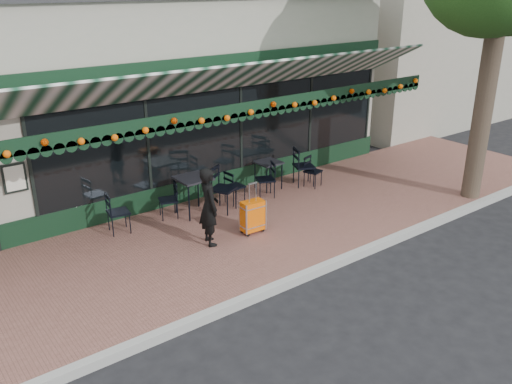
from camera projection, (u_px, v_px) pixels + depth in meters
ground at (308, 275)px, 9.58m from camera, size 80.00×80.00×0.00m
sidewalk at (242, 232)px, 11.04m from camera, size 18.00×4.00×0.15m
curb at (311, 273)px, 9.49m from camera, size 18.00×0.16×0.15m
restaurant_building at (115, 83)px, 14.56m from camera, size 12.00×9.60×4.50m
neighbor_building_right at (415, 45)px, 21.94m from camera, size 12.00×8.00×4.80m
woman at (209, 206)px, 10.14m from camera, size 0.49×0.63×1.53m
suitcase at (253, 216)px, 10.73m from camera, size 0.47×0.28×1.05m
cafe_table_a at (268, 164)px, 12.92m from camera, size 0.55×0.55×0.68m
cafe_table_b at (193, 181)px, 11.46m from camera, size 0.68×0.68×0.84m
chair_a_left at (265, 180)px, 12.50m from camera, size 0.55×0.55×0.83m
chair_a_right at (304, 166)px, 13.19m from camera, size 0.62×0.62×0.96m
chair_a_front at (313, 172)px, 13.15m from camera, size 0.48×0.48×0.75m
chair_b_left at (168, 200)px, 11.41m from camera, size 0.49×0.49×0.78m
chair_b_right at (235, 187)px, 12.16m from camera, size 0.40×0.40×0.78m
chair_b_front at (223, 189)px, 11.70m from camera, size 0.67×0.67×0.99m
chair_solo at (118, 213)px, 10.73m from camera, size 0.48×0.48×0.84m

